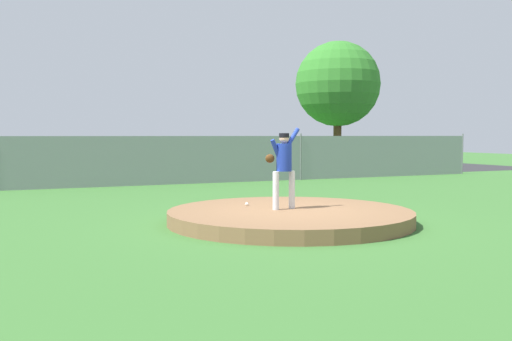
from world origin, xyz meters
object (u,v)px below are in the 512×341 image
at_px(baseball, 247,204).
at_px(pitcher_youth, 283,162).
at_px(parked_car_silver, 230,157).
at_px(parked_car_navy, 326,155).
at_px(parked_car_charcoal, 109,159).
at_px(parked_car_red, 174,159).

bearing_deg(baseball, pitcher_youth, -60.76).
height_order(baseball, parked_car_silver, parked_car_silver).
bearing_deg(parked_car_navy, parked_car_silver, 178.30).
xyz_separation_m(parked_car_silver, parked_car_navy, (5.24, -0.16, -0.01)).
distance_m(pitcher_youth, baseball, 1.34).
relative_size(baseball, parked_car_silver, 0.02).
distance_m(pitcher_youth, parked_car_silver, 15.33).
distance_m(pitcher_youth, parked_car_charcoal, 14.09).
height_order(pitcher_youth, parked_car_charcoal, pitcher_youth).
bearing_deg(parked_car_charcoal, pitcher_youth, -85.49).
bearing_deg(parked_car_navy, parked_car_red, -179.29).
height_order(baseball, parked_car_charcoal, parked_car_charcoal).
relative_size(pitcher_youth, parked_car_charcoal, 0.38).
bearing_deg(parked_car_red, parked_car_charcoal, -174.08).
bearing_deg(parked_car_charcoal, baseball, -87.22).
relative_size(parked_car_navy, parked_car_red, 1.00).
bearing_deg(parked_car_navy, parked_car_charcoal, -177.89).
bearing_deg(parked_car_charcoal, parked_car_silver, 5.58).
distance_m(parked_car_charcoal, parked_car_red, 2.96).
relative_size(parked_car_navy, parked_car_charcoal, 0.97).
relative_size(pitcher_youth, parked_car_silver, 0.40).
relative_size(baseball, parked_car_charcoal, 0.02).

